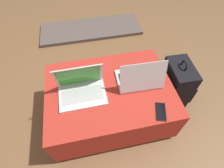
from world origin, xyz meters
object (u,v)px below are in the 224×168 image
object	(u,v)px
cell_phone	(161,112)
backpack	(177,84)
laptop_near	(81,88)
laptop_far	(140,78)

from	to	relation	value
cell_phone	backpack	world-z (taller)	backpack
laptop_near	cell_phone	world-z (taller)	laptop_near
laptop_near	cell_phone	xyz separation A→B (m)	(0.54, -0.29, -0.05)
cell_phone	backpack	xyz separation A→B (m)	(0.34, 0.34, -0.19)
cell_phone	laptop_near	bearing A→B (deg)	168.98
laptop_near	cell_phone	bearing A→B (deg)	-28.69
laptop_near	laptop_far	xyz separation A→B (m)	(0.46, 0.00, 0.00)
laptop_far	backpack	xyz separation A→B (m)	(0.42, 0.05, -0.24)
laptop_near	backpack	xyz separation A→B (m)	(0.88, 0.05, -0.24)
laptop_far	backpack	world-z (taller)	laptop_far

